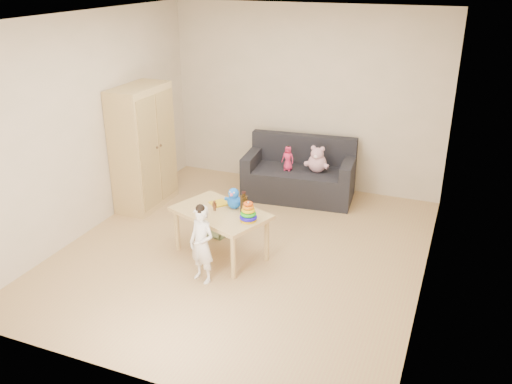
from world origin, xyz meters
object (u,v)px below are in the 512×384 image
at_px(sofa, 299,183).
at_px(toddler, 202,245).
at_px(wardrobe, 143,147).
at_px(play_table, 221,233).

height_order(sofa, toddler, toddler).
bearing_deg(wardrobe, sofa, 28.25).
distance_m(sofa, play_table, 1.93).
bearing_deg(play_table, toddler, -84.99).
relative_size(wardrobe, play_table, 1.57).
xyz_separation_m(sofa, toddler, (-0.26, -2.46, 0.20)).
distance_m(wardrobe, sofa, 2.21).
xyz_separation_m(play_table, toddler, (0.05, -0.56, 0.14)).
height_order(wardrobe, play_table, wardrobe).
height_order(wardrobe, toddler, wardrobe).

